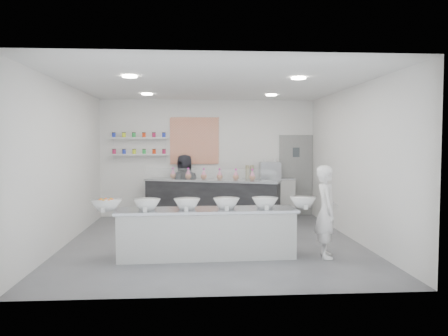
% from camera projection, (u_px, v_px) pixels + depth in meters
% --- Properties ---
extents(floor, '(6.00, 6.00, 0.00)m').
position_uv_depth(floor, '(213.00, 242.00, 8.38)').
color(floor, '#515156').
rests_on(floor, ground).
extents(ceiling, '(6.00, 6.00, 0.00)m').
position_uv_depth(ceiling, '(213.00, 84.00, 8.21)').
color(ceiling, white).
rests_on(ceiling, floor).
extents(back_wall, '(5.50, 0.00, 5.50)m').
position_uv_depth(back_wall, '(208.00, 158.00, 11.29)').
color(back_wall, white).
rests_on(back_wall, floor).
extents(left_wall, '(0.00, 6.00, 6.00)m').
position_uv_depth(left_wall, '(65.00, 164.00, 8.11)').
color(left_wall, white).
rests_on(left_wall, floor).
extents(right_wall, '(0.00, 6.00, 6.00)m').
position_uv_depth(right_wall, '(354.00, 163.00, 8.48)').
color(right_wall, white).
rests_on(right_wall, floor).
extents(back_door, '(0.88, 0.04, 2.10)m').
position_uv_depth(back_door, '(296.00, 175.00, 11.44)').
color(back_door, gray).
rests_on(back_door, floor).
extents(pattern_panel, '(1.25, 0.03, 1.20)m').
position_uv_depth(pattern_panel, '(194.00, 141.00, 11.21)').
color(pattern_panel, '#E3450B').
rests_on(pattern_panel, back_wall).
extents(jar_shelf_lower, '(1.45, 0.22, 0.04)m').
position_uv_depth(jar_shelf_lower, '(139.00, 155.00, 11.06)').
color(jar_shelf_lower, silver).
rests_on(jar_shelf_lower, back_wall).
extents(jar_shelf_upper, '(1.45, 0.22, 0.04)m').
position_uv_depth(jar_shelf_upper, '(139.00, 138.00, 11.04)').
color(jar_shelf_upper, silver).
rests_on(jar_shelf_upper, back_wall).
extents(preserve_jars, '(1.45, 0.10, 0.56)m').
position_uv_depth(preserve_jars, '(139.00, 144.00, 11.03)').
color(preserve_jars, '#BF1F52').
rests_on(preserve_jars, jar_shelf_lower).
extents(downlight_0, '(0.24, 0.24, 0.02)m').
position_uv_depth(downlight_0, '(130.00, 77.00, 7.12)').
color(downlight_0, white).
rests_on(downlight_0, ceiling).
extents(downlight_1, '(0.24, 0.24, 0.02)m').
position_uv_depth(downlight_1, '(299.00, 78.00, 7.31)').
color(downlight_1, white).
rests_on(downlight_1, ceiling).
extents(downlight_2, '(0.24, 0.24, 0.02)m').
position_uv_depth(downlight_2, '(147.00, 94.00, 9.71)').
color(downlight_2, white).
rests_on(downlight_2, ceiling).
extents(downlight_3, '(0.24, 0.24, 0.02)m').
position_uv_depth(downlight_3, '(271.00, 95.00, 9.90)').
color(downlight_3, white).
rests_on(downlight_3, ceiling).
extents(prep_counter, '(2.99, 0.78, 0.81)m').
position_uv_depth(prep_counter, '(207.00, 233.00, 7.22)').
color(prep_counter, silver).
rests_on(prep_counter, floor).
extents(back_bar, '(3.29, 1.70, 1.02)m').
position_uv_depth(back_bar, '(212.00, 201.00, 10.49)').
color(back_bar, black).
rests_on(back_bar, floor).
extents(sneeze_guard, '(3.04, 1.14, 0.28)m').
position_uv_depth(sneeze_guard, '(208.00, 175.00, 10.17)').
color(sneeze_guard, white).
rests_on(sneeze_guard, back_bar).
extents(espresso_ledge, '(1.33, 0.42, 0.99)m').
position_uv_depth(espresso_ledge, '(269.00, 197.00, 11.23)').
color(espresso_ledge, silver).
rests_on(espresso_ledge, floor).
extents(espresso_machine, '(0.53, 0.36, 0.40)m').
position_uv_depth(espresso_machine, '(270.00, 170.00, 11.19)').
color(espresso_machine, '#93969E').
rests_on(espresso_machine, espresso_ledge).
extents(cup_stacks, '(0.24, 0.24, 0.34)m').
position_uv_depth(cup_stacks, '(250.00, 172.00, 11.16)').
color(cup_stacks, tan).
rests_on(cup_stacks, espresso_ledge).
extents(prep_bowls, '(3.71, 0.67, 0.18)m').
position_uv_depth(prep_bowls, '(207.00, 204.00, 7.19)').
color(prep_bowls, white).
rests_on(prep_bowls, prep_counter).
extents(label_cards, '(3.31, 0.04, 0.07)m').
position_uv_depth(label_cards, '(207.00, 212.00, 6.66)').
color(label_cards, white).
rests_on(label_cards, prep_counter).
extents(cookie_bags, '(2.07, 0.88, 0.27)m').
position_uv_depth(cookie_bags, '(212.00, 174.00, 10.45)').
color(cookie_bags, '#D95F90').
rests_on(cookie_bags, back_bar).
extents(woman_prep, '(0.44, 0.60, 1.53)m').
position_uv_depth(woman_prep, '(326.00, 212.00, 7.20)').
color(woman_prep, white).
rests_on(woman_prep, floor).
extents(staff_left, '(0.82, 0.67, 1.58)m').
position_uv_depth(staff_left, '(182.00, 187.00, 10.88)').
color(staff_left, black).
rests_on(staff_left, floor).
extents(staff_right, '(0.86, 0.63, 1.61)m').
position_uv_depth(staff_right, '(185.00, 187.00, 10.89)').
color(staff_right, black).
rests_on(staff_right, floor).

